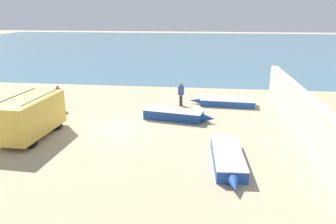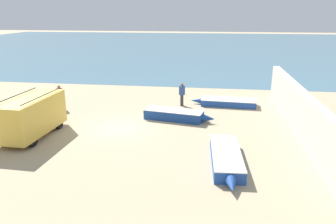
{
  "view_description": "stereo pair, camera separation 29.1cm",
  "coord_description": "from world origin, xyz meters",
  "px_view_note": "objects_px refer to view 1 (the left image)",
  "views": [
    {
      "loc": [
        5.63,
        -18.51,
        7.0
      ],
      "look_at": [
        3.2,
        0.72,
        1.0
      ],
      "focal_mm": 35.0,
      "sensor_mm": 36.0,
      "label": 1
    },
    {
      "loc": [
        5.92,
        -18.48,
        7.0
      ],
      "look_at": [
        3.2,
        0.72,
        1.0
      ],
      "focal_mm": 35.0,
      "sensor_mm": 36.0,
      "label": 2
    }
  ],
  "objects_px": {
    "fishing_rowboat_1": "(228,158)",
    "fishing_rowboat_2": "(176,115)",
    "fisherman_0": "(58,95)",
    "fisherman_1": "(41,101)",
    "fishing_rowboat_0": "(226,102)",
    "parked_van": "(31,116)",
    "fisherman_2": "(181,92)"
  },
  "relations": [
    {
      "from": "fisherman_0",
      "to": "parked_van",
      "type": "bearing_deg",
      "value": -158.8
    },
    {
      "from": "fisherman_2",
      "to": "fishing_rowboat_1",
      "type": "bearing_deg",
      "value": 127.65
    },
    {
      "from": "parked_van",
      "to": "fisherman_1",
      "type": "relative_size",
      "value": 2.99
    },
    {
      "from": "parked_van",
      "to": "fisherman_0",
      "type": "xyz_separation_m",
      "value": [
        -1.03,
        5.64,
        -0.22
      ]
    },
    {
      "from": "fisherman_2",
      "to": "fisherman_1",
      "type": "bearing_deg",
      "value": 39.49
    },
    {
      "from": "parked_van",
      "to": "fisherman_1",
      "type": "xyz_separation_m",
      "value": [
        -1.64,
        4.24,
        -0.3
      ]
    },
    {
      "from": "parked_van",
      "to": "fishing_rowboat_0",
      "type": "height_order",
      "value": "parked_van"
    },
    {
      "from": "fishing_rowboat_2",
      "to": "fishing_rowboat_0",
      "type": "bearing_deg",
      "value": 60.27
    },
    {
      "from": "fishing_rowboat_1",
      "to": "fishing_rowboat_2",
      "type": "height_order",
      "value": "fishing_rowboat_2"
    },
    {
      "from": "fishing_rowboat_0",
      "to": "fisherman_0",
      "type": "bearing_deg",
      "value": 15.4
    },
    {
      "from": "fisherman_0",
      "to": "fisherman_2",
      "type": "height_order",
      "value": "fisherman_2"
    },
    {
      "from": "parked_van",
      "to": "fishing_rowboat_2",
      "type": "xyz_separation_m",
      "value": [
        7.92,
        4.14,
        -0.94
      ]
    },
    {
      "from": "fishing_rowboat_0",
      "to": "fisherman_0",
      "type": "xyz_separation_m",
      "value": [
        -12.4,
        -2.51,
        0.8
      ]
    },
    {
      "from": "fishing_rowboat_2",
      "to": "fisherman_0",
      "type": "relative_size",
      "value": 2.76
    },
    {
      "from": "fisherman_1",
      "to": "fisherman_2",
      "type": "relative_size",
      "value": 0.89
    },
    {
      "from": "fisherman_2",
      "to": "fishing_rowboat_2",
      "type": "bearing_deg",
      "value": 109.92
    },
    {
      "from": "fisherman_1",
      "to": "parked_van",
      "type": "bearing_deg",
      "value": -79.05
    },
    {
      "from": "fishing_rowboat_1",
      "to": "fisherman_0",
      "type": "distance_m",
      "value": 14.41
    },
    {
      "from": "fishing_rowboat_2",
      "to": "fishing_rowboat_1",
      "type": "bearing_deg",
      "value": -52.87
    },
    {
      "from": "fisherman_0",
      "to": "fisherman_1",
      "type": "bearing_deg",
      "value": 167.53
    },
    {
      "from": "parked_van",
      "to": "fishing_rowboat_2",
      "type": "relative_size",
      "value": 0.99
    },
    {
      "from": "fisherman_0",
      "to": "fisherman_1",
      "type": "xyz_separation_m",
      "value": [
        -0.61,
        -1.41,
        -0.09
      ]
    },
    {
      "from": "fishing_rowboat_2",
      "to": "fisherman_2",
      "type": "bearing_deg",
      "value": 100.81
    },
    {
      "from": "fishing_rowboat_2",
      "to": "fisherman_2",
      "type": "xyz_separation_m",
      "value": [
        0.01,
        3.47,
        0.75
      ]
    },
    {
      "from": "fishing_rowboat_1",
      "to": "fisherman_1",
      "type": "height_order",
      "value": "fisherman_1"
    },
    {
      "from": "fisherman_2",
      "to": "parked_van",
      "type": "bearing_deg",
      "value": 63.88
    },
    {
      "from": "fisherman_1",
      "to": "fishing_rowboat_0",
      "type": "bearing_deg",
      "value": 6.59
    },
    {
      "from": "parked_van",
      "to": "fishing_rowboat_1",
      "type": "distance_m",
      "value": 11.3
    },
    {
      "from": "parked_van",
      "to": "fishing_rowboat_1",
      "type": "xyz_separation_m",
      "value": [
        11.04,
        -2.2,
        -0.97
      ]
    },
    {
      "from": "fishing_rowboat_1",
      "to": "fisherman_0",
      "type": "relative_size",
      "value": 3.04
    },
    {
      "from": "parked_van",
      "to": "fisherman_2",
      "type": "relative_size",
      "value": 2.67
    },
    {
      "from": "parked_van",
      "to": "fishing_rowboat_0",
      "type": "distance_m",
      "value": 14.02
    }
  ]
}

